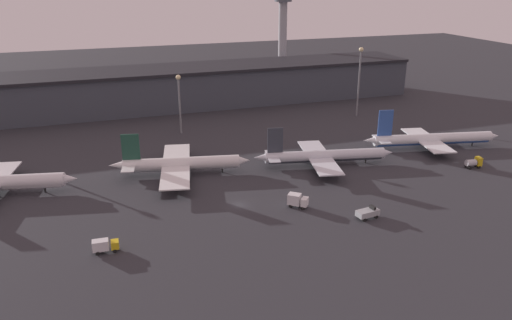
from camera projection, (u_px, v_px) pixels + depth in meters
ground at (239, 205)px, 126.70m from camera, size 600.00×600.00×0.00m
terminal_building at (168, 88)px, 215.52m from camera, size 222.40×28.15×17.00m
airplane_1 at (180, 164)px, 144.83m from camera, size 40.48×36.82×12.83m
airplane_2 at (323, 156)px, 151.80m from camera, size 43.22×30.92×12.45m
airplane_3 at (431, 139)px, 166.69m from camera, size 47.37×27.20×13.66m
service_vehicle_0 at (297, 200)px, 124.93m from camera, size 5.34×5.00×3.45m
service_vehicle_1 at (368, 213)px, 119.46m from camera, size 5.84×3.28×2.94m
service_vehicle_2 at (104, 245)px, 104.76m from camera, size 5.47×2.27×2.93m
service_vehicle_3 at (474, 163)px, 150.09m from camera, size 4.92×2.69×3.29m
lamp_post_1 at (179, 96)px, 178.08m from camera, size 1.80×1.80×21.58m
lamp_post_2 at (360, 74)px, 198.94m from camera, size 1.80×1.80×27.87m
control_tower at (283, 28)px, 262.68m from camera, size 9.00×9.00×47.89m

